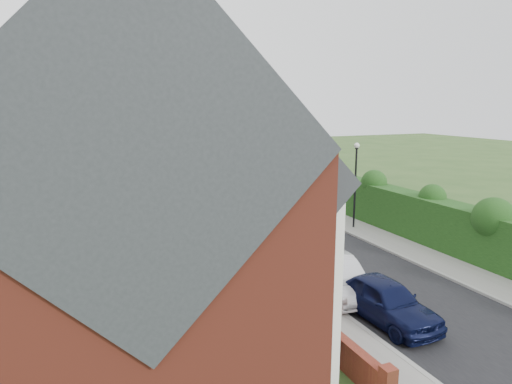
% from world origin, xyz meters
% --- Properties ---
extents(ground, '(140.00, 140.00, 0.00)m').
position_xyz_m(ground, '(0.00, 0.00, 0.00)').
color(ground, '#2D4C1E').
rests_on(ground, ground).
extents(road, '(6.00, 58.00, 0.02)m').
position_xyz_m(road, '(-0.50, 11.00, 0.01)').
color(road, black).
rests_on(road, ground).
extents(pavement_hedge_side, '(2.20, 58.00, 0.12)m').
position_xyz_m(pavement_hedge_side, '(3.60, 11.00, 0.06)').
color(pavement_hedge_side, gray).
rests_on(pavement_hedge_side, ground).
extents(pavement_house_side, '(1.70, 58.00, 0.12)m').
position_xyz_m(pavement_house_side, '(-4.35, 11.00, 0.06)').
color(pavement_house_side, gray).
rests_on(pavement_house_side, ground).
extents(kerb_hedge_side, '(0.18, 58.00, 0.13)m').
position_xyz_m(kerb_hedge_side, '(2.55, 11.00, 0.07)').
color(kerb_hedge_side, gray).
rests_on(kerb_hedge_side, ground).
extents(kerb_house_side, '(0.18, 58.00, 0.13)m').
position_xyz_m(kerb_house_side, '(-3.55, 11.00, 0.07)').
color(kerb_house_side, gray).
rests_on(kerb_house_side, ground).
extents(hedge, '(2.10, 58.00, 2.85)m').
position_xyz_m(hedge, '(5.40, 11.00, 1.60)').
color(hedge, '#143310').
rests_on(hedge, ground).
extents(terrace_row, '(9.05, 40.50, 11.50)m').
position_xyz_m(terrace_row, '(-10.87, 9.98, 4.47)').
color(terrace_row, maroon).
rests_on(terrace_row, ground).
extents(garden_wall_row, '(0.35, 40.35, 1.10)m').
position_xyz_m(garden_wall_row, '(-5.35, 10.00, 0.46)').
color(garden_wall_row, brown).
rests_on(garden_wall_row, ground).
extents(lamppost, '(0.32, 0.32, 5.16)m').
position_xyz_m(lamppost, '(3.40, 4.00, 3.30)').
color(lamppost, black).
rests_on(lamppost, ground).
extents(tree_far_left, '(7.14, 6.80, 9.29)m').
position_xyz_m(tree_far_left, '(-2.65, 40.08, 5.71)').
color(tree_far_left, '#332316').
rests_on(tree_far_left, ground).
extents(tree_far_right, '(7.98, 7.60, 10.31)m').
position_xyz_m(tree_far_right, '(3.39, 42.08, 6.31)').
color(tree_far_right, '#332316').
rests_on(tree_far_right, ground).
extents(tree_far_back, '(8.40, 8.00, 10.82)m').
position_xyz_m(tree_far_back, '(-8.59, 43.08, 6.62)').
color(tree_far_back, '#332316').
rests_on(tree_far_back, ground).
extents(car_navy, '(1.96, 4.43, 1.48)m').
position_xyz_m(car_navy, '(-2.40, -6.20, 0.74)').
color(car_navy, black).
rests_on(car_navy, ground).
extents(car_silver_a, '(2.10, 4.57, 1.45)m').
position_xyz_m(car_silver_a, '(-2.69, -3.58, 0.73)').
color(car_silver_a, silver).
rests_on(car_silver_a, ground).
extents(car_silver_b, '(2.93, 5.01, 1.31)m').
position_xyz_m(car_silver_b, '(-2.68, 1.40, 0.66)').
color(car_silver_b, '#9EA0A5').
rests_on(car_silver_b, ground).
extents(car_white, '(3.04, 5.71, 1.57)m').
position_xyz_m(car_white, '(-3.00, 7.00, 0.79)').
color(car_white, silver).
rests_on(car_white, ground).
extents(car_green, '(2.53, 4.83, 1.57)m').
position_xyz_m(car_green, '(-3.00, 12.60, 0.78)').
color(car_green, '#0F341E').
rests_on(car_green, ground).
extents(car_red, '(2.68, 5.07, 1.59)m').
position_xyz_m(car_red, '(-1.80, 20.81, 0.79)').
color(car_red, '#9F1114').
rests_on(car_red, ground).
extents(car_beige, '(2.42, 5.08, 1.40)m').
position_xyz_m(car_beige, '(-3.00, 23.80, 0.70)').
color(car_beige, tan).
rests_on(car_beige, ground).
extents(car_grey, '(2.81, 5.33, 1.47)m').
position_xyz_m(car_grey, '(-3.00, 33.00, 0.74)').
color(car_grey, '#585960').
rests_on(car_grey, ground).
extents(car_black, '(2.45, 4.86, 1.59)m').
position_xyz_m(car_black, '(-2.18, 37.34, 0.79)').
color(car_black, black).
rests_on(car_black, ground).
extents(horse, '(1.25, 2.17, 1.73)m').
position_xyz_m(horse, '(-0.10, 13.19, 0.87)').
color(horse, '#443119').
rests_on(horse, ground).
extents(horse_cart, '(1.36, 3.00, 2.16)m').
position_xyz_m(horse_cart, '(-0.10, 15.40, 1.24)').
color(horse_cart, black).
rests_on(horse_cart, ground).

